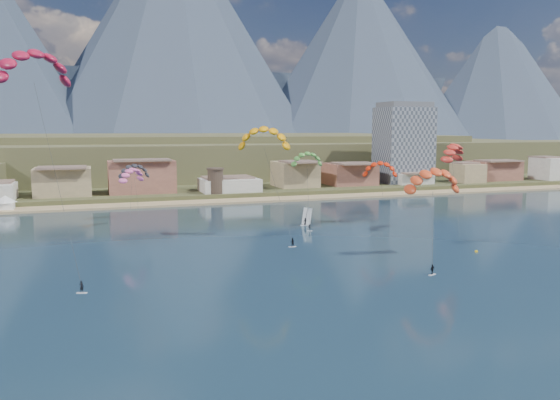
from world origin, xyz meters
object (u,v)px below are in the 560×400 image
object	(u,v)px
kitesurfer_red	(33,62)
windsurfer	(306,220)
apartment_tower	(403,143)
buoy	(476,252)
kitesurfer_orange	(433,177)
watchtower	(215,181)
kitesurfer_yellow	(264,135)
kitesurfer_green	(307,157)

from	to	relation	value
kitesurfer_red	windsurfer	xyz separation A→B (m)	(57.64, 30.58, -32.64)
apartment_tower	buoy	distance (m)	121.46
apartment_tower	kitesurfer_orange	world-z (taller)	apartment_tower
buoy	watchtower	bearing A→B (deg)	107.77
kitesurfer_yellow	kitesurfer_orange	distance (m)	37.03
kitesurfer_red	buoy	bearing A→B (deg)	-5.82
kitesurfer_green	watchtower	bearing A→B (deg)	102.78
kitesurfer_red	buoy	xyz separation A→B (m)	(78.01, -7.96, -33.91)
kitesurfer_yellow	kitesurfer_red	bearing A→B (deg)	-156.62
kitesurfer_green	windsurfer	bearing A→B (deg)	-113.63
buoy	kitesurfer_red	bearing A→B (deg)	174.18
kitesurfer_green	windsurfer	xyz separation A→B (m)	(-1.76, -4.03, -15.17)
apartment_tower	kitesurfer_red	bearing A→B (deg)	-141.43
windsurfer	kitesurfer_orange	bearing A→B (deg)	-75.96
kitesurfer_yellow	kitesurfer_orange	xyz separation A→B (m)	(24.13, -27.09, -7.44)
windsurfer	buoy	distance (m)	43.60
apartment_tower	kitesurfer_yellow	world-z (taller)	apartment_tower
watchtower	kitesurfer_red	distance (m)	103.35
kitesurfer_orange	windsurfer	xyz separation A→B (m)	(-9.74, 38.96, -13.60)
kitesurfer_orange	kitesurfer_green	distance (m)	43.75
kitesurfer_orange	windsurfer	world-z (taller)	kitesurfer_orange
apartment_tower	windsurfer	size ratio (longest dim) A/B	7.36
windsurfer	kitesurfer_red	bearing A→B (deg)	-152.06
buoy	windsurfer	bearing A→B (deg)	117.86
windsurfer	apartment_tower	bearing A→B (deg)	45.51
watchtower	kitesurfer_red	xyz separation A→B (m)	(-47.39, -87.59, 27.65)
kitesurfer_green	buoy	bearing A→B (deg)	-66.39
watchtower	apartment_tower	bearing A→B (deg)	9.93
apartment_tower	windsurfer	world-z (taller)	apartment_tower
kitesurfer_yellow	apartment_tower	bearing A→B (deg)	44.57
kitesurfer_orange	buoy	size ratio (longest dim) A/B	32.72
watchtower	kitesurfer_yellow	distance (m)	70.85
kitesurfer_green	buoy	distance (m)	49.27
watchtower	windsurfer	bearing A→B (deg)	-79.81
watchtower	kitesurfer_orange	size ratio (longest dim) A/B	0.43
apartment_tower	kitesurfer_green	size ratio (longest dim) A/B	1.59
kitesurfer_yellow	kitesurfer_orange	size ratio (longest dim) A/B	1.29
kitesurfer_yellow	kitesurfer_orange	world-z (taller)	kitesurfer_yellow
windsurfer	kitesurfer_yellow	bearing A→B (deg)	-140.47
apartment_tower	kitesurfer_yellow	xyz separation A→B (m)	(-84.14, -82.88, 4.60)
apartment_tower	kitesurfer_red	distance (m)	163.74
buoy	apartment_tower	bearing A→B (deg)	65.73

